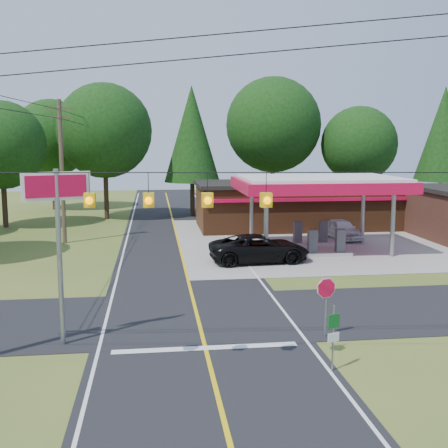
{
  "coord_description": "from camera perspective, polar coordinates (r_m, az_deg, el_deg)",
  "views": [
    {
      "loc": [
        -1.71,
        -22.29,
        7.24
      ],
      "look_at": [
        2.0,
        7.0,
        2.8
      ],
      "focal_mm": 45.0,
      "sensor_mm": 36.0,
      "label": 1
    }
  ],
  "objects": [
    {
      "name": "ground",
      "position": [
        23.49,
        -2.73,
        -9.4
      ],
      "size": [
        120.0,
        120.0,
        0.0
      ],
      "primitive_type": "plane",
      "color": "#455C20",
      "rests_on": "ground"
    },
    {
      "name": "lane_center_yellow",
      "position": [
        23.49,
        -2.73,
        -9.34
      ],
      "size": [
        0.15,
        110.0,
        0.0
      ],
      "primitive_type": "cube",
      "color": "yellow",
      "rests_on": "main_highway"
    },
    {
      "name": "convenience_store",
      "position": [
        47.06,
        7.24,
        1.99
      ],
      "size": [
        16.4,
        7.55,
        3.8
      ],
      "color": "brown",
      "rests_on": "ground"
    },
    {
      "name": "utility_pole_far_left",
      "position": [
        40.82,
        -16.15,
        5.35
      ],
      "size": [
        1.8,
        0.3,
        10.0
      ],
      "color": "#473828",
      "rests_on": "ground"
    },
    {
      "name": "suv_car",
      "position": [
        33.5,
        3.6,
        -2.51
      ],
      "size": [
        6.36,
        6.36,
        1.65
      ],
      "primitive_type": "imported",
      "rotation": [
        0.0,
        0.0,
        1.64
      ],
      "color": "black",
      "rests_on": "ground"
    },
    {
      "name": "gas_canopy",
      "position": [
        37.0,
        9.65,
        3.82
      ],
      "size": [
        10.6,
        7.4,
        4.88
      ],
      "color": "gray",
      "rests_on": "ground"
    },
    {
      "name": "cross_road",
      "position": [
        23.49,
        -2.73,
        -9.37
      ],
      "size": [
        70.0,
        7.0,
        0.02
      ],
      "primitive_type": "cube",
      "color": "black",
      "rests_on": "ground"
    },
    {
      "name": "sedan_car",
      "position": [
        42.12,
        11.87,
        -0.53
      ],
      "size": [
        4.74,
        4.74,
        1.46
      ],
      "primitive_type": "imported",
      "rotation": [
        0.0,
        0.0,
        0.11
      ],
      "color": "silver",
      "rests_on": "ground"
    },
    {
      "name": "octagonal_stop_sign",
      "position": [
        20.99,
        10.34,
        -6.92
      ],
      "size": [
        0.78,
        0.23,
        2.27
      ],
      "color": "gray",
      "rests_on": "ground"
    },
    {
      "name": "main_highway",
      "position": [
        23.49,
        -2.73,
        -9.38
      ],
      "size": [
        8.0,
        120.0,
        0.02
      ],
      "primitive_type": "cube",
      "color": "black",
      "rests_on": "ground"
    },
    {
      "name": "treeline_backdrop",
      "position": [
        46.36,
        -4.14,
        8.84
      ],
      "size": [
        70.27,
        51.59,
        13.3
      ],
      "color": "#332316",
      "rests_on": "ground"
    },
    {
      "name": "utility_pole_north",
      "position": [
        57.54,
        -12.06,
        5.88
      ],
      "size": [
        0.3,
        0.3,
        9.5
      ],
      "color": "#473828",
      "rests_on": "ground"
    },
    {
      "name": "overhead_beacons",
      "position": [
        16.33,
        -4.73,
        4.92
      ],
      "size": [
        17.04,
        2.04,
        1.03
      ],
      "color": "black",
      "rests_on": "ground"
    },
    {
      "name": "big_stop_sign",
      "position": [
        20.17,
        -16.54,
        0.67
      ],
      "size": [
        2.22,
        0.85,
        6.26
      ],
      "color": "gray",
      "rests_on": "ground"
    },
    {
      "name": "route_sign_post",
      "position": [
        18.18,
        11.05,
        -10.76
      ],
      "size": [
        0.42,
        0.2,
        2.15
      ],
      "color": "gray",
      "rests_on": "ground"
    }
  ]
}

